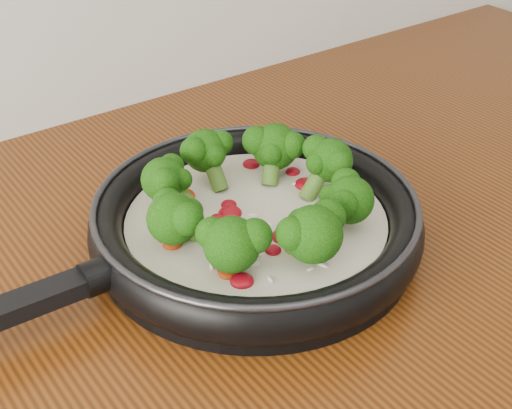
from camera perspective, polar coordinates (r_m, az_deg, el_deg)
skillet at (r=0.72m, az=-0.19°, el=-1.15°), size 0.52×0.34×0.10m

